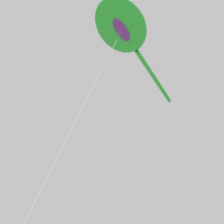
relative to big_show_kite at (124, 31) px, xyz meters
name	(u,v)px	position (x,y,z in m)	size (l,w,h in m)	color
big_show_kite	(124,31)	(0.00, 0.00, 0.00)	(9.56, 7.03, 14.30)	green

